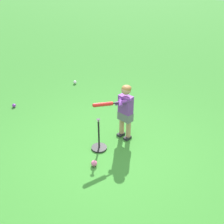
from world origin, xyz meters
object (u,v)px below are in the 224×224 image
play_ball_midfield (75,82)px  batting_tee (99,144)px  child_batter (124,108)px  play_ball_by_bucket (94,163)px  play_ball_far_left (14,105)px

play_ball_midfield → batting_tee: batting_tee is taller
child_batter → play_ball_by_bucket: bearing=-177.7°
play_ball_midfield → batting_tee: (-1.88, -2.25, 0.06)m
play_ball_midfield → child_batter: bearing=-118.9°
play_ball_midfield → play_ball_far_left: bearing=170.9°
play_ball_far_left → play_ball_midfield: play_ball_midfield is taller
play_ball_midfield → batting_tee: size_ratio=0.15×
play_ball_far_left → play_ball_by_bucket: 2.79m
play_ball_far_left → batting_tee: size_ratio=0.14×
play_ball_midfield → play_ball_by_bucket: bearing=-133.0°
child_batter → play_ball_far_left: 2.81m
child_batter → play_ball_midfield: child_batter is taller
child_batter → play_ball_far_left: size_ratio=12.57×
child_batter → play_ball_far_left: bearing=99.3°
child_batter → play_ball_far_left: child_batter is taller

